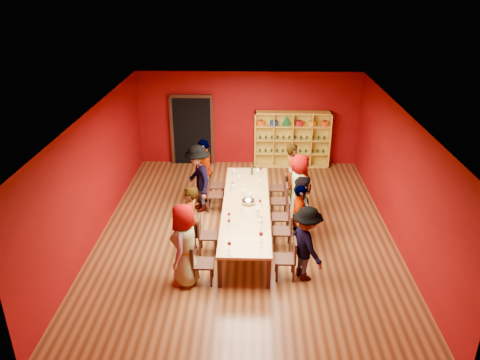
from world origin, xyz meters
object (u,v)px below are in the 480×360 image
person_left_0 (185,245)px  person_right_3 (300,187)px  person_left_3 (198,179)px  person_right_0 (306,244)px  tasting_table (246,206)px  chair_person_left_3 (212,193)px  wine_bottle (252,171)px  chair_person_left_1 (204,233)px  chair_person_right_2 (284,215)px  chair_person_left_4 (214,183)px  person_left_4 (205,170)px  chair_person_right_0 (289,257)px  person_right_1 (299,218)px  chair_person_right_1 (286,229)px  shelving_unit (292,137)px  person_left_1 (190,221)px  person_right_2 (302,205)px  chair_person_right_3 (282,199)px  chair_person_right_4 (281,186)px  spittoon_bowl (248,201)px  chair_person_left_0 (199,261)px  person_right_4 (292,174)px

person_left_0 → person_right_3: 3.78m
person_left_3 → person_right_0: 3.86m
tasting_table → chair_person_left_3: (-0.91, 1.14, -0.20)m
person_left_3 → wine_bottle: (1.39, 0.63, -0.04)m
chair_person_left_1 → person_right_0: 2.35m
chair_person_right_2 → person_right_3: person_right_3 is taller
chair_person_left_4 → person_left_4: 0.46m
chair_person_right_0 → person_right_1: size_ratio=0.57×
chair_person_left_3 → chair_person_left_4: same height
tasting_table → chair_person_right_1: chair_person_right_1 is taller
shelving_unit → person_left_1: size_ratio=1.50×
chair_person_left_4 → person_right_2: person_right_2 is taller
chair_person_right_1 → chair_person_right_3: bearing=90.0°
chair_person_left_4 → chair_person_right_4: (1.82, -0.12, 0.00)m
chair_person_left_3 → spittoon_bowl: (0.96, -1.10, 0.33)m
spittoon_bowl → wine_bottle: size_ratio=1.16×
person_left_4 → wine_bottle: size_ratio=6.32×
chair_person_left_4 → person_left_4: bearing=-180.0°
chair_person_left_3 → chair_person_right_2: bearing=-32.3°
person_left_4 → person_right_0: bearing=33.6°
person_right_3 → chair_person_right_3: bearing=97.9°
spittoon_bowl → person_left_0: bearing=-121.2°
person_right_2 → chair_person_left_3: bearing=50.6°
chair_person_left_1 → chair_person_right_1: size_ratio=1.00×
person_left_1 → person_right_1: size_ratio=1.02×
chair_person_left_4 → chair_person_right_3: same height
person_right_2 → person_left_4: bearing=42.7°
chair_person_left_4 → person_right_0: size_ratio=0.55×
person_left_0 → person_right_2: 3.20m
person_right_0 → person_right_3: person_right_3 is taller
tasting_table → chair_person_left_4: bearing=117.7°
chair_person_left_0 → chair_person_left_1: (0.00, 1.09, 0.00)m
chair_person_left_3 → person_right_1: bearing=-40.8°
chair_person_right_0 → person_right_0: bearing=0.0°
chair_person_left_3 → person_right_2: (2.23, -1.15, 0.25)m
person_left_4 → person_right_3: (2.49, -0.91, -0.03)m
chair_person_left_3 → chair_person_right_2: (1.82, -1.15, 0.00)m
person_right_1 → chair_person_right_3: person_right_1 is taller
person_right_0 → person_right_1: 1.12m
chair_person_right_0 → person_right_4: (0.30, 3.41, 0.36)m
chair_person_left_3 → person_right_1: size_ratio=0.57×
chair_person_right_0 → chair_person_right_4: bearing=90.0°
person_left_0 → chair_person_left_3: size_ratio=1.96×
chair_person_left_3 → person_left_3: size_ratio=0.49×
person_right_2 → person_right_4: 1.63m
person_right_0 → chair_person_left_0: bearing=70.3°
person_left_1 → person_left_3: 2.05m
chair_person_left_1 → chair_person_right_2: (1.82, 0.90, 0.00)m
chair_person_left_1 → chair_person_right_1: bearing=7.1°
person_left_3 → person_right_4: bearing=76.8°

